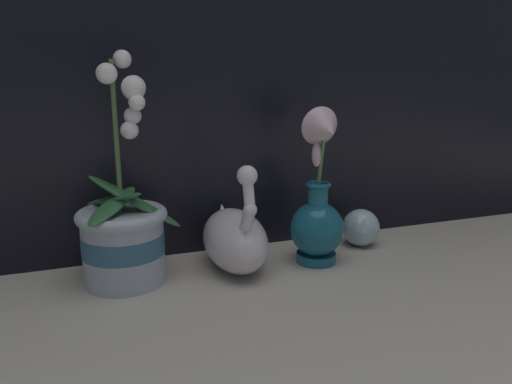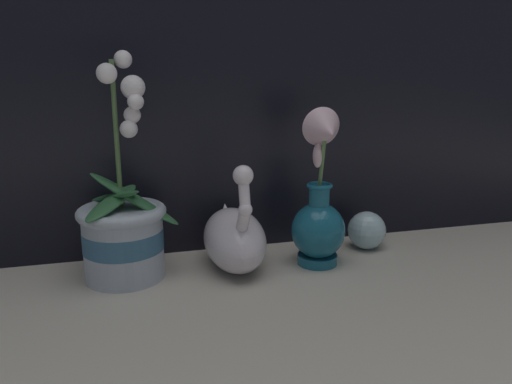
# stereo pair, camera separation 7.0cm
# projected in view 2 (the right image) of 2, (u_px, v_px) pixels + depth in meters

# --- Properties ---
(ground_plane) EXTENTS (2.80, 2.80, 0.00)m
(ground_plane) POSITION_uv_depth(u_px,v_px,m) (275.00, 290.00, 0.82)
(ground_plane) COLOR #BCB2A3
(orchid_potted_plant) EXTENTS (0.18, 0.18, 0.38)m
(orchid_potted_plant) POSITION_uv_depth(u_px,v_px,m) (123.00, 229.00, 0.85)
(orchid_potted_plant) COLOR #B2BCCC
(orchid_potted_plant) RESTS_ON ground_plane
(swan_figurine) EXTENTS (0.11, 0.21, 0.20)m
(swan_figurine) POSITION_uv_depth(u_px,v_px,m) (234.00, 237.00, 0.90)
(swan_figurine) COLOR white
(swan_figurine) RESTS_ON ground_plane
(blue_vase) EXTENTS (0.10, 0.10, 0.29)m
(blue_vase) POSITION_uv_depth(u_px,v_px,m) (320.00, 213.00, 0.91)
(blue_vase) COLOR #195B75
(blue_vase) RESTS_ON ground_plane
(glass_sphere) EXTENTS (0.08, 0.08, 0.08)m
(glass_sphere) POSITION_uv_depth(u_px,v_px,m) (367.00, 230.00, 1.00)
(glass_sphere) COLOR silver
(glass_sphere) RESTS_ON ground_plane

